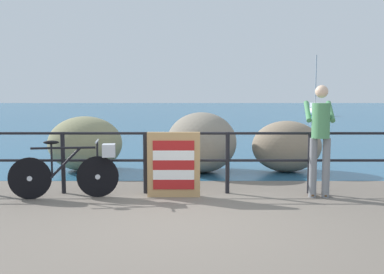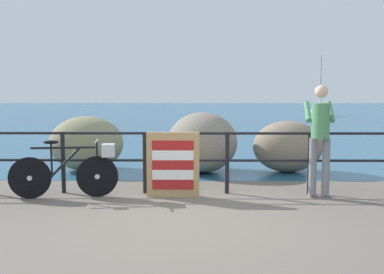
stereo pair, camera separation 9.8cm
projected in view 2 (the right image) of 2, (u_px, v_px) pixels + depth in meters
name	position (u px, v px, depth m)	size (l,w,h in m)	color
ground_plane	(194.00, 124.00, 25.45)	(120.00, 120.00, 0.10)	#6B6056
sea_surface	(196.00, 109.00, 53.00)	(120.00, 90.00, 0.01)	#285B7F
promenade_railing	(186.00, 155.00, 7.12)	(9.59, 0.07, 1.02)	black
bicycle	(73.00, 169.00, 6.83)	(1.69, 0.48, 0.92)	black
person_at_railing	(320.00, 135.00, 6.78)	(0.51, 0.66, 1.78)	slate
folded_deckchair_stack	(173.00, 165.00, 6.88)	(0.84, 0.10, 1.04)	tan
breakwater_boulder_main	(202.00, 142.00, 9.10)	(1.47, 1.62, 1.27)	gray
breakwater_boulder_left	(86.00, 143.00, 9.34)	(1.59, 1.39, 1.18)	gray
breakwater_boulder_right	(288.00, 146.00, 9.15)	(1.47, 1.11, 1.09)	gray
sailboat	(320.00, 111.00, 34.80)	(1.67, 4.50, 4.90)	white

